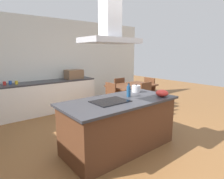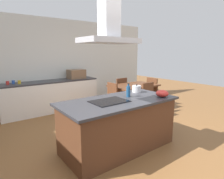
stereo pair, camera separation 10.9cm
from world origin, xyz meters
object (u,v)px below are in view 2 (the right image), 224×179
Objects in this scene: olive_oil_bottle at (128,91)px; countertop_microwave at (76,74)px; dining_table at (134,88)px; chair_at_left_end at (109,97)px; tea_kettle at (137,89)px; range_hood at (109,27)px; coffee_mug_yellow at (19,82)px; mixing_bowl at (162,93)px; chair_at_right_end at (154,89)px; chair_facing_back_wall at (120,89)px; coffee_mug_blue at (13,82)px; cooktop at (109,101)px; coffee_mug_red at (8,83)px; chair_facing_island at (151,97)px.

countertop_microwave is at bearing 82.82° from olive_oil_bottle.
chair_at_left_end is at bearing 180.00° from dining_table.
tea_kettle is 1.46m from range_hood.
coffee_mug_yellow is (-1.29, 2.81, -0.06)m from olive_oil_bottle.
mixing_bowl is 3.66m from coffee_mug_yellow.
chair_at_right_end is (3.78, -1.32, -0.44)m from coffee_mug_yellow.
coffee_mug_yellow reaches higher than chair_facing_back_wall.
tea_kettle is at bearing -55.94° from coffee_mug_blue.
cooktop is 2.59m from dining_table.
coffee_mug_red is 0.27m from coffee_mug_yellow.
chair_facing_island is at bearing 48.27° from mixing_bowl.
chair_facing_back_wall reaches higher than dining_table.
range_hood is (-0.49, -0.07, 1.09)m from olive_oil_bottle.
olive_oil_bottle is at bearing -136.50° from dining_table.
cooktop is at bearing -163.49° from tea_kettle.
countertop_microwave is 1.91m from coffee_mug_red.
coffee_mug_blue is 0.10× the size of chair_at_left_end.
cooktop is 0.67× the size of chair_facing_back_wall.
coffee_mug_yellow is at bearing 155.27° from dining_table.
coffee_mug_red is (-1.96, 2.64, -0.03)m from tea_kettle.
mixing_bowl is (0.09, -0.58, -0.01)m from tea_kettle.
coffee_mug_yellow is 2.39m from chair_at_left_end.
chair_facing_back_wall is 0.99× the size of range_hood.
countertop_microwave is 1.83m from dining_table.
tea_kettle is 1.40m from chair_at_left_end.
coffee_mug_blue is 0.06× the size of dining_table.
range_hood is at bearing -156.51° from chair_facing_island.
chair_facing_island is at bearing -32.77° from coffee_mug_red.
coffee_mug_red is at bearing -160.23° from coffee_mug_blue.
range_hood is at bearing -106.26° from countertop_microwave.
countertop_microwave reaches higher than coffee_mug_red.
countertop_microwave is at bearing -0.86° from coffee_mug_red.
mixing_bowl is at bearing -87.47° from countertop_microwave.
coffee_mug_yellow reaches higher than chair_at_right_end.
chair_facing_island is 0.99× the size of range_hood.
chair_facing_back_wall is (1.57, 2.16, -0.50)m from olive_oil_bottle.
cooktop reaches higher than chair_at_left_end.
coffee_mug_blue is 0.10× the size of chair_facing_island.
chair_facing_back_wall is at bearing 53.91° from olive_oil_bottle.
chair_at_left_end is at bearing 66.23° from olive_oil_bottle.
tea_kettle is 3.11m from coffee_mug_yellow.
coffee_mug_yellow is at bearing -179.91° from countertop_microwave.
tea_kettle is at bearing 16.51° from cooktop.
olive_oil_bottle is 0.51× the size of countertop_microwave.
chair_at_right_end and chair_at_left_end have the same top height.
chair_facing_island is (0.00, -0.67, -0.16)m from dining_table.
chair_facing_island is at bearing -34.61° from coffee_mug_blue.
countertop_microwave is 1.48m from chair_facing_back_wall.
coffee_mug_red is 4.29m from chair_at_right_end.
mixing_bowl is at bearing -17.71° from cooktop.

